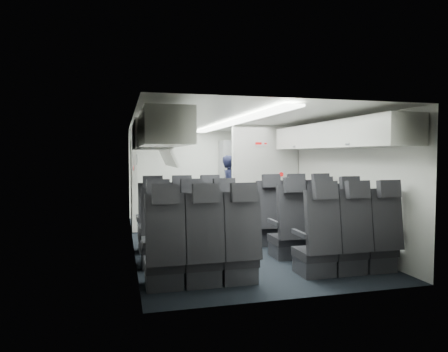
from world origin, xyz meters
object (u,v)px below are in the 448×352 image
seat_row_mid (255,234)px  boarding_door (134,184)px  seat_row_front (238,223)px  galley_unit (237,179)px  flight_attendant (230,191)px  seat_row_rear (279,247)px  carry_on_bag (151,139)px

seat_row_mid → boarding_door: size_ratio=1.79×
seat_row_front → seat_row_mid: (0.00, -0.90, 0.00)m
seat_row_front → boarding_door: size_ratio=1.79×
boarding_door → seat_row_mid: bearing=-61.2°
galley_unit → boarding_door: bearing=-155.7°
galley_unit → flight_attendant: (-0.56, -1.38, -0.18)m
seat_row_mid → flight_attendant: flight_attendant is taller
seat_row_mid → seat_row_rear: size_ratio=1.00×
seat_row_front → galley_unit: 3.43m
carry_on_bag → seat_row_mid: bearing=-51.7°
galley_unit → flight_attendant: 1.50m
seat_row_front → carry_on_bag: 2.03m
seat_row_rear → seat_row_mid: bearing=90.0°
galley_unit → boarding_door: 2.84m
galley_unit → boarding_door: size_ratio=1.02×
seat_row_rear → carry_on_bag: size_ratio=7.89×
boarding_door → seat_row_front: bearing=-51.8°
seat_row_front → flight_attendant: 1.95m
seat_row_front → carry_on_bag: size_ratio=7.89×
seat_row_front → galley_unit: galley_unit is taller
boarding_door → seat_row_rear: bearing=-67.1°
seat_row_rear → boarding_door: size_ratio=1.79×
galley_unit → flight_attendant: bearing=-112.2°
galley_unit → carry_on_bag: size_ratio=4.50×
seat_row_front → seat_row_rear: size_ratio=1.00×
seat_row_rear → boarding_door: bearing=112.9°
seat_row_mid → seat_row_rear: (0.00, -0.90, 0.00)m
seat_row_mid → carry_on_bag: size_ratio=7.89×
seat_row_mid → flight_attendant: bearing=82.1°
seat_row_front → carry_on_bag: (-1.39, 0.47, 1.41)m
seat_row_mid → carry_on_bag: (-1.39, 1.37, 1.41)m
seat_row_mid → flight_attendant: 2.82m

